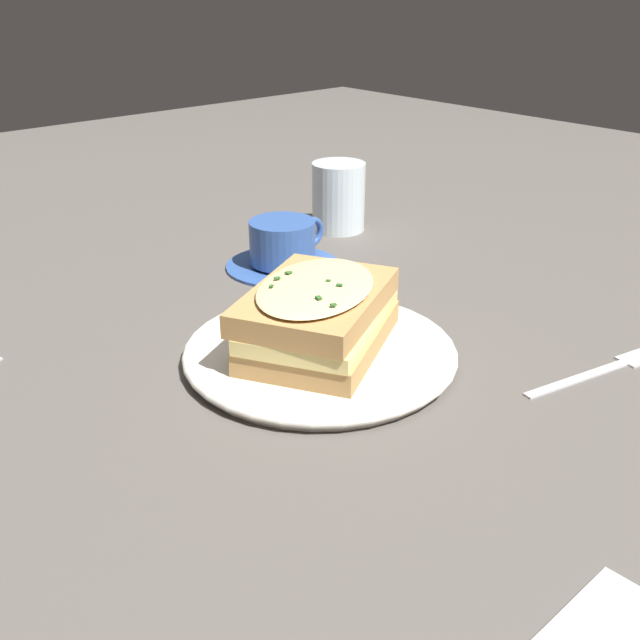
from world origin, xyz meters
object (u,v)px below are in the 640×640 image
Objects in this scene: fork at (625,362)px; sandwich at (318,316)px; water_glass at (338,197)px; teacup_with_saucer at (283,247)px; dinner_plate at (320,352)px.

sandwich is at bearing -121.07° from fork.
sandwich is at bearing 134.13° from water_glass.
teacup_with_saucer is 0.16m from water_glass.
sandwich reaches higher than teacup_with_saucer.
teacup_with_saucer is at bearing -156.71° from fork.
dinner_plate is 0.04m from sandwich.
fork is at bearing -133.20° from sandwich.
sandwich is 2.10× the size of water_glass.
dinner_plate is at bearing -117.35° from sandwich.
dinner_plate is at bearing -124.83° from teacup_with_saucer.
sandwich is 0.24m from teacup_with_saucer.
dinner_plate is 1.30× the size of sandwich.
fork is at bearing 171.41° from water_glass.
dinner_plate reaches higher than fork.
water_glass is (0.06, -0.14, 0.02)m from teacup_with_saucer.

